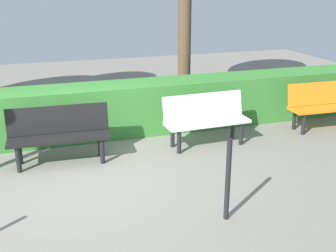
% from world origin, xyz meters
% --- Properties ---
extents(ground_plane, '(19.24, 19.24, 0.00)m').
position_xyz_m(ground_plane, '(0.00, 0.00, 0.00)').
color(ground_plane, gray).
extents(bench_orange, '(1.46, 0.51, 0.86)m').
position_xyz_m(bench_orange, '(-4.70, -0.88, 0.48)').
color(bench_orange, orange).
rests_on(bench_orange, ground_plane).
extents(bench_white, '(1.45, 0.52, 0.86)m').
position_xyz_m(bench_white, '(-2.25, -0.80, 0.48)').
color(bench_white, white).
rests_on(bench_white, ground_plane).
extents(bench_black, '(1.53, 0.52, 0.86)m').
position_xyz_m(bench_black, '(0.14, -0.81, 0.48)').
color(bench_black, black).
rests_on(bench_black, ground_plane).
extents(hedge_row, '(15.24, 0.79, 0.91)m').
position_xyz_m(hedge_row, '(-1.08, -1.81, 0.46)').
color(hedge_row, '#387F33').
rests_on(hedge_row, ground_plane).
extents(railing_post_mid, '(0.06, 0.06, 1.00)m').
position_xyz_m(railing_post_mid, '(-1.56, 1.45, 0.50)').
color(railing_post_mid, black).
rests_on(railing_post_mid, ground_plane).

